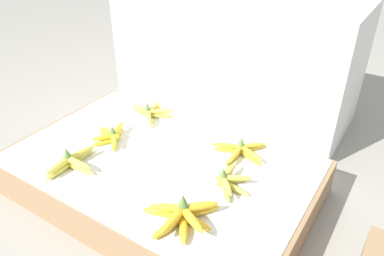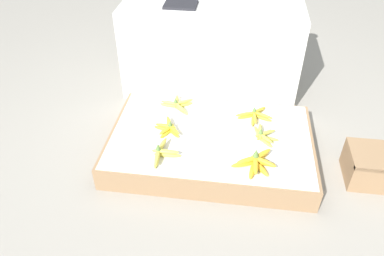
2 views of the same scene
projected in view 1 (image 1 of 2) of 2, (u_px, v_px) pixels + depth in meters
The scene contains 9 objects.
ground_plane at pixel (161, 189), 1.70m from camera, with size 10.00×10.00×0.00m, color gray.
display_platform at pixel (160, 175), 1.65m from camera, with size 1.30×0.83×0.16m.
back_vendor_table at pixel (235, 55), 2.16m from camera, with size 1.34×0.57×0.70m.
banana_bunch_front_left at pixel (72, 162), 1.55m from camera, with size 0.18×0.26×0.09m.
banana_bunch_front_midleft at pixel (182, 215), 1.28m from camera, with size 0.26×0.26×0.11m.
banana_bunch_middle_left at pixel (112, 136), 1.72m from camera, with size 0.19×0.21×0.09m.
banana_bunch_middle_midleft at pixel (229, 181), 1.45m from camera, with size 0.16×0.20×0.09m.
banana_bunch_back_left at pixel (151, 113), 1.92m from camera, with size 0.24×0.21×0.08m.
banana_bunch_back_midleft at pixel (241, 151), 1.63m from camera, with size 0.25×0.24×0.08m.
Camera 1 is at (0.82, -1.02, 1.12)m, focal length 35.00 mm.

